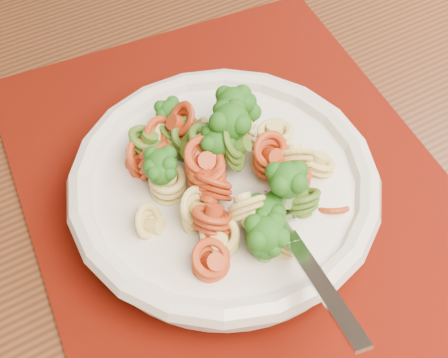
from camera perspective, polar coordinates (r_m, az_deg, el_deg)
The scene contains 5 objects.
dining_table at distance 0.62m, azimuth 15.56°, elevation -7.33°, with size 1.70×1.44×0.76m.
placemat at distance 0.51m, azimuth 1.59°, elevation -1.54°, with size 0.43×0.34×0.00m, color #510803.
pasta_bowl at distance 0.48m, azimuth 0.00°, elevation -0.83°, with size 0.24×0.24×0.05m.
pasta_broccoli_heap at distance 0.47m, azimuth 0.00°, elevation 0.44°, with size 0.20×0.20×0.06m, color #EDD575, non-canonical shape.
fork at distance 0.45m, azimuth 4.66°, elevation -3.15°, with size 0.19×0.02×0.01m, color silver, non-canonical shape.
Camera 1 is at (-0.33, -0.42, 1.18)m, focal length 50.00 mm.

